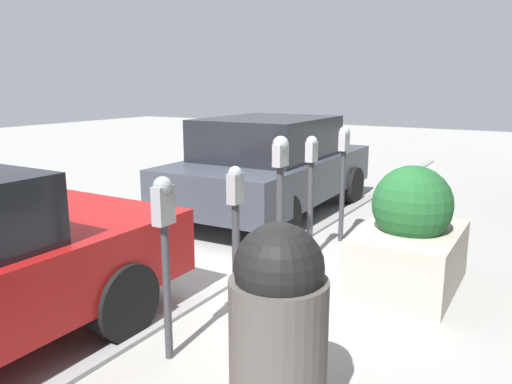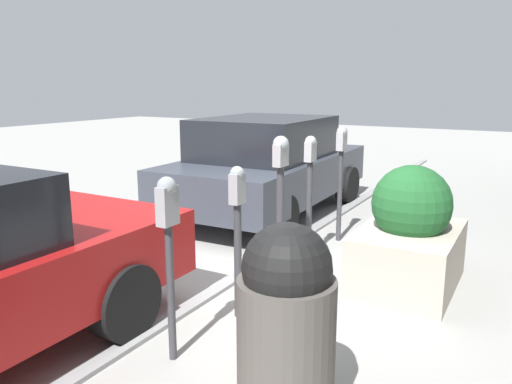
% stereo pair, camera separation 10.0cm
% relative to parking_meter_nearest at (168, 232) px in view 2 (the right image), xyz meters
% --- Properties ---
extents(ground_plane, '(40.00, 40.00, 0.00)m').
position_rel_parking_meter_nearest_xyz_m(ground_plane, '(1.68, 0.34, -1.00)').
color(ground_plane, '#999993').
extents(curb_strip, '(19.00, 0.16, 0.04)m').
position_rel_parking_meter_nearest_xyz_m(curb_strip, '(1.68, 0.42, -0.98)').
color(curb_strip, gray).
rests_on(curb_strip, ground_plane).
extents(parking_meter_nearest, '(0.16, 0.14, 1.41)m').
position_rel_parking_meter_nearest_xyz_m(parking_meter_nearest, '(0.00, 0.00, 0.00)').
color(parking_meter_nearest, '#38383D').
rests_on(parking_meter_nearest, ground_plane).
extents(parking_meter_second, '(0.15, 0.12, 1.37)m').
position_rel_parking_meter_nearest_xyz_m(parking_meter_second, '(0.86, -0.05, -0.11)').
color(parking_meter_second, '#38383D').
rests_on(parking_meter_second, ground_plane).
extents(parking_meter_middle, '(0.19, 0.16, 1.55)m').
position_rel_parking_meter_nearest_xyz_m(parking_meter_middle, '(1.71, -0.03, 0.05)').
color(parking_meter_middle, '#38383D').
rests_on(parking_meter_middle, ground_plane).
extents(parking_meter_fourth, '(0.16, 0.13, 1.47)m').
position_rel_parking_meter_nearest_xyz_m(parking_meter_fourth, '(2.52, -0.00, -0.03)').
color(parking_meter_fourth, '#38383D').
rests_on(parking_meter_fourth, ground_plane).
extents(parking_meter_farthest, '(0.17, 0.14, 1.52)m').
position_rel_parking_meter_nearest_xyz_m(parking_meter_farthest, '(3.41, -0.05, 0.04)').
color(parking_meter_farthest, '#38383D').
rests_on(parking_meter_farthest, ground_plane).
extents(planter_box, '(1.37, 0.93, 1.26)m').
position_rel_parking_meter_nearest_xyz_m(planter_box, '(2.31, -1.20, -0.48)').
color(planter_box, '#B2A899').
rests_on(planter_box, ground_plane).
extents(parked_car_middle, '(4.17, 2.00, 1.54)m').
position_rel_parking_meter_nearest_xyz_m(parked_car_middle, '(4.22, 1.46, -0.21)').
color(parked_car_middle, '#383D47').
rests_on(parked_car_middle, ground_plane).
extents(trash_bin, '(0.58, 0.58, 1.28)m').
position_rel_parking_meter_nearest_xyz_m(trash_bin, '(-0.26, -1.08, -0.36)').
color(trash_bin, '#514C47').
rests_on(trash_bin, ground_plane).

